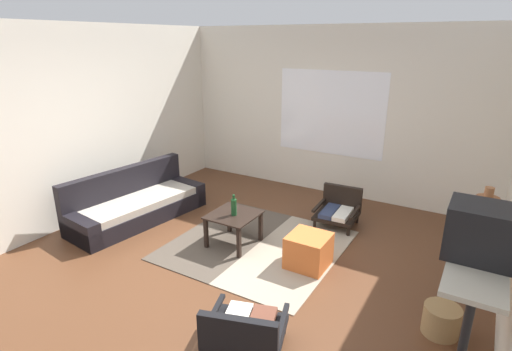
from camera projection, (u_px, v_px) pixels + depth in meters
ground_plane at (226, 275)px, 4.46m from camera, size 7.80×7.80×0.00m
far_wall_with_window at (332, 112)px, 6.51m from camera, size 5.60×0.13×2.70m
side_wall_left at (78, 125)px, 5.56m from camera, size 0.12×6.60×2.70m
area_rug at (257, 245)px, 5.09m from camera, size 2.00×2.02×0.01m
couch at (136, 204)px, 5.78m from camera, size 0.96×2.05×0.73m
coffee_table at (234, 220)px, 5.02m from camera, size 0.57×0.59×0.42m
armchair_by_window at (338, 209)px, 5.62m from camera, size 0.58×0.58×0.51m
armchair_striped_foreground at (244, 331)px, 3.26m from camera, size 0.78×0.75×0.50m
ottoman_orange at (308, 251)px, 4.57m from camera, size 0.45×0.45×0.39m
console_shelf at (479, 252)px, 3.32m from camera, size 0.41×1.85×0.91m
crt_television at (483, 232)px, 2.98m from camera, size 0.51×0.40×0.42m
clay_vase at (486, 207)px, 3.65m from camera, size 0.20×0.20×0.31m
glass_bottle at (234, 207)px, 4.93m from camera, size 0.07×0.07×0.27m
wicker_basket at (441, 320)px, 3.54m from camera, size 0.32×0.32×0.27m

